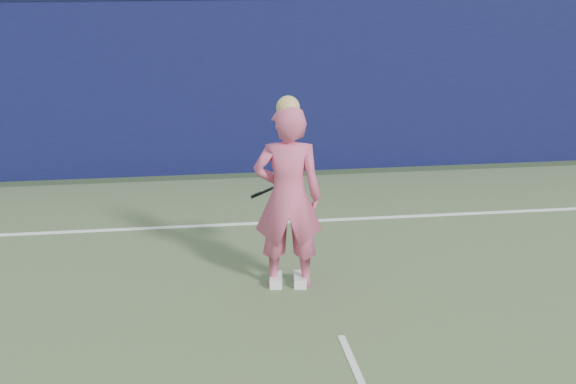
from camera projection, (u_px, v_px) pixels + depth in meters
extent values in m
cube|color=#0C0E37|center=(268.00, 86.00, 11.72)|extent=(24.00, 0.40, 2.50)
imported|color=#CF5076|center=(288.00, 198.00, 7.68)|extent=(0.71, 0.52, 1.81)
sphere|color=tan|center=(288.00, 107.00, 7.42)|extent=(0.22, 0.22, 0.22)
cube|color=white|center=(300.00, 280.00, 7.93)|extent=(0.15, 0.29, 0.10)
cube|color=white|center=(276.00, 280.00, 7.93)|extent=(0.15, 0.29, 0.10)
torus|color=black|center=(289.00, 182.00, 8.16)|extent=(0.28, 0.20, 0.30)
torus|color=gold|center=(289.00, 182.00, 8.16)|extent=(0.23, 0.16, 0.25)
cylinder|color=beige|center=(289.00, 182.00, 8.16)|extent=(0.22, 0.15, 0.24)
cylinder|color=black|center=(268.00, 190.00, 8.11)|extent=(0.26, 0.13, 0.10)
cylinder|color=black|center=(256.00, 195.00, 8.08)|extent=(0.13, 0.08, 0.07)
cube|color=white|center=(292.00, 222.00, 9.72)|extent=(11.00, 0.08, 0.01)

